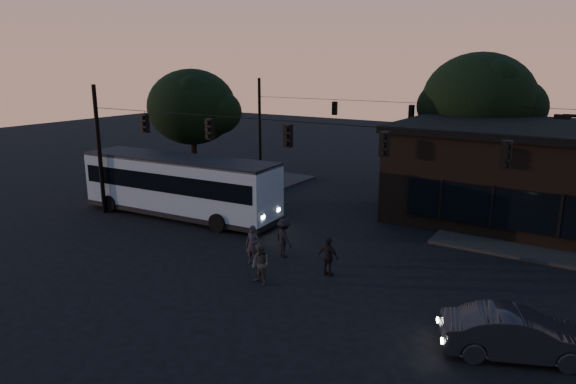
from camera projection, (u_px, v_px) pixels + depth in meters
The scene contains 13 objects.
ground at pixel (235, 285), 20.61m from camera, with size 120.00×120.00×0.00m, color black.
sidewalk_far_left at pixel (204, 178), 39.34m from camera, with size 14.00×10.00×0.15m, color black.
building at pixel (541, 174), 28.33m from camera, with size 15.40×10.41×5.40m.
tree_behind at pixel (479, 100), 35.02m from camera, with size 7.60×7.60×9.43m.
tree_left at pixel (192, 107), 37.19m from camera, with size 6.40×6.40×8.30m.
signal_rig_near at pixel (288, 160), 22.80m from camera, with size 26.24×0.30×7.50m.
signal_rig_far at pixel (410, 129), 35.95m from camera, with size 26.24×0.30×7.50m.
bus at pixel (179, 183), 29.50m from camera, with size 12.49×3.67×3.47m.
car at pixel (518, 334), 15.40m from camera, with size 1.55×4.44×1.46m, color black.
pedestrian_a at pixel (253, 245), 22.58m from camera, with size 0.64×0.42×1.75m, color black.
pedestrian_b at pixel (260, 264), 20.47m from camera, with size 0.82×0.64×1.69m, color #2E2E2A.
pedestrian_c at pixel (329, 257), 21.31m from camera, with size 0.98×0.41×1.68m, color black.
pedestrian_d at pixel (284, 238), 23.43m from camera, with size 1.16×0.67×1.80m, color black.
Camera 1 is at (12.07, -14.94, 8.63)m, focal length 32.00 mm.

